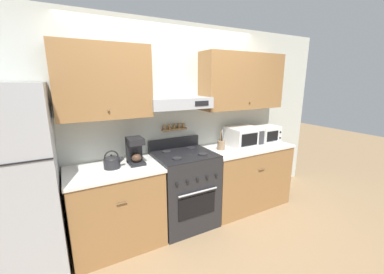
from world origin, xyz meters
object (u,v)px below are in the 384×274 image
utensil_crock (221,145)px  toaster_oven (267,134)px  stove_range (185,189)px  microwave (244,136)px  coffee_maker (135,150)px  refrigerator (10,189)px  tea_kettle (112,162)px

utensil_crock → toaster_oven: size_ratio=0.82×
stove_range → microwave: 1.14m
coffee_maker → utensil_crock: (1.17, -0.03, -0.08)m
coffee_maker → microwave: 1.58m
coffee_maker → utensil_crock: bearing=-1.4°
refrigerator → microwave: refrigerator is taller
tea_kettle → toaster_oven: 2.28m
tea_kettle → microwave: microwave is taller
stove_range → coffee_maker: size_ratio=3.62×
stove_range → toaster_oven: toaster_oven is taller
refrigerator → coffee_maker: 1.16m
refrigerator → utensil_crock: 2.32m
refrigerator → microwave: bearing=1.9°
stove_range → refrigerator: size_ratio=0.60×
coffee_maker → stove_range: bearing=-4.9°
tea_kettle → coffee_maker: coffee_maker is taller
toaster_oven → coffee_maker: bearing=179.1°
refrigerator → utensil_crock: bearing=1.8°
coffee_maker → toaster_oven: 2.02m
utensil_crock → toaster_oven: bearing=-0.1°
stove_range → tea_kettle: tea_kettle is taller
toaster_oven → microwave: bearing=177.4°
stove_range → microwave: microwave is taller
stove_range → toaster_oven: (1.42, 0.02, 0.56)m
coffee_maker → utensil_crock: coffee_maker is taller
coffee_maker → toaster_oven: (2.02, -0.03, -0.03)m
stove_range → refrigerator: refrigerator is taller
utensil_crock → stove_range: bearing=-177.8°
coffee_maker → refrigerator: bearing=-175.0°
refrigerator → microwave: size_ratio=3.94×
tea_kettle → toaster_oven: size_ratio=0.65×
utensil_crock → coffee_maker: bearing=178.6°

